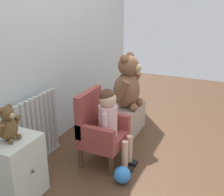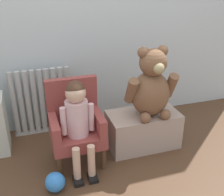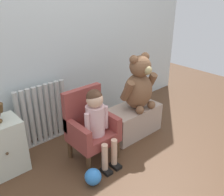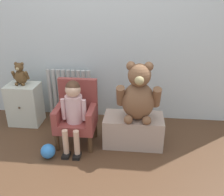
% 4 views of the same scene
% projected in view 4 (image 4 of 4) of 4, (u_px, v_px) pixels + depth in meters
% --- Properties ---
extents(ground_plane, '(6.00, 6.00, 0.00)m').
position_uv_depth(ground_plane, '(85.00, 170.00, 2.28)').
color(ground_plane, '#503421').
extents(back_wall, '(3.80, 0.05, 2.40)m').
position_uv_depth(back_wall, '(100.00, 20.00, 2.81)').
color(back_wall, silver).
rests_on(back_wall, ground_plane).
extents(radiator, '(0.56, 0.05, 0.63)m').
position_uv_depth(radiator, '(70.00, 95.00, 3.10)').
color(radiator, '#B4B5B1').
rests_on(radiator, ground_plane).
extents(small_dresser, '(0.37, 0.30, 0.50)m').
position_uv_depth(small_dresser, '(25.00, 104.00, 2.99)').
color(small_dresser, beige).
rests_on(small_dresser, ground_plane).
extents(child_armchair, '(0.41, 0.36, 0.68)m').
position_uv_depth(child_armchair, '(77.00, 114.00, 2.60)').
color(child_armchair, brown).
rests_on(child_armchair, ground_plane).
extents(child_figure, '(0.25, 0.35, 0.72)m').
position_uv_depth(child_figure, '(73.00, 106.00, 2.44)').
color(child_figure, beige).
rests_on(child_figure, ground_plane).
extents(low_bench, '(0.61, 0.33, 0.32)m').
position_uv_depth(low_bench, '(133.00, 130.00, 2.62)').
color(low_bench, tan).
rests_on(low_bench, ground_plane).
extents(large_teddy_bear, '(0.43, 0.30, 0.59)m').
position_uv_depth(large_teddy_bear, '(138.00, 95.00, 2.42)').
color(large_teddy_bear, brown).
rests_on(large_teddy_bear, low_bench).
extents(small_teddy_bear, '(0.19, 0.13, 0.26)m').
position_uv_depth(small_teddy_bear, '(20.00, 75.00, 2.86)').
color(small_teddy_bear, brown).
rests_on(small_teddy_bear, small_dresser).
extents(toy_ball, '(0.14, 0.14, 0.14)m').
position_uv_depth(toy_ball, '(48.00, 151.00, 2.43)').
color(toy_ball, '#327CD1').
rests_on(toy_ball, ground_plane).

